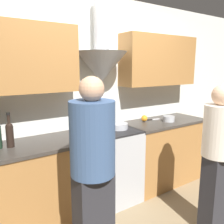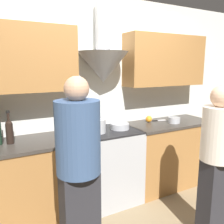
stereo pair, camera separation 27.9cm
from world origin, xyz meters
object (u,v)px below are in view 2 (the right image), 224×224
stock_pot (96,126)px  wine_bottle_5 (9,131)px  stove_range (108,166)px  mixing_bowl (120,126)px  person_foreground_right (217,157)px  saucepan (174,120)px  orange_fruit (149,119)px  person_foreground_left (79,174)px

stock_pot → wine_bottle_5: bearing=177.3°
stove_range → mixing_bowl: bearing=-1.7°
mixing_bowl → person_foreground_right: (0.43, -1.10, -0.12)m
stove_range → saucepan: 1.13m
saucepan → mixing_bowl: bearing=175.1°
person_foreground_right → saucepan: bearing=68.4°
mixing_bowl → orange_fruit: (0.55, 0.13, 0.01)m
wine_bottle_5 → person_foreground_right: 2.07m
stock_pot → person_foreground_right: bearing=-55.0°
saucepan → orange_fruit: bearing=145.3°
wine_bottle_5 → person_foreground_left: 1.03m
wine_bottle_5 → stock_pot: wine_bottle_5 is taller
wine_bottle_5 → mixing_bowl: (1.28, -0.03, -0.10)m
orange_fruit → stock_pot: bearing=-171.0°
wine_bottle_5 → orange_fruit: 1.84m
stove_range → person_foreground_left: person_foreground_left is taller
stock_pot → saucepan: 1.17m
mixing_bowl → orange_fruit: orange_fruit is taller
stove_range → person_foreground_right: size_ratio=0.61×
person_foreground_left → stock_pot: bearing=58.0°
stock_pot → orange_fruit: 0.89m
stove_range → wine_bottle_5: (-1.12, 0.03, 0.60)m
person_foreground_left → person_foreground_right: 1.34m
person_foreground_left → orange_fruit: bearing=35.7°
saucepan → stove_range: bearing=175.6°
stock_pot → saucepan: (1.17, -0.06, -0.04)m
saucepan → stock_pot: bearing=177.1°
stove_range → stock_pot: stock_pot is taller
wine_bottle_5 → person_foreground_right: person_foreground_right is taller
mixing_bowl → saucepan: bearing=-4.9°
stove_range → stock_pot: (-0.17, -0.02, 0.55)m
mixing_bowl → orange_fruit: bearing=13.0°
wine_bottle_5 → orange_fruit: (1.83, 0.09, -0.09)m
orange_fruit → person_foreground_right: 1.24m
stove_range → person_foreground_right: person_foreground_right is taller
stove_range → mixing_bowl: mixing_bowl is taller
mixing_bowl → person_foreground_left: size_ratio=0.14×
saucepan → person_foreground_right: (-0.41, -1.03, -0.12)m
saucepan → person_foreground_right: 1.11m
stock_pot → person_foreground_left: person_foreground_left is taller
stove_range → saucepan: saucepan is taller
orange_fruit → mixing_bowl: bearing=-167.0°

